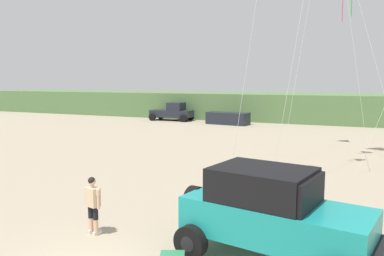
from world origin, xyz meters
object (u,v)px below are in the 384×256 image
object	(u,v)px
distant_sedan	(228,118)
jeep	(273,213)
person_watching	(93,202)
distant_pickup	(173,112)

from	to	relation	value
distant_sedan	jeep	bearing A→B (deg)	-61.66
jeep	person_watching	world-z (taller)	jeep
jeep	distant_sedan	xyz separation A→B (m)	(-10.54, 27.87, -0.60)
jeep	person_watching	bearing A→B (deg)	-175.09
jeep	distant_pickup	size ratio (longest dim) A/B	1.07
person_watching	distant_sedan	xyz separation A→B (m)	(-5.55, 28.30, -0.34)
jeep	person_watching	size ratio (longest dim) A/B	3.00
distant_pickup	jeep	bearing A→B (deg)	-59.20
person_watching	distant_pickup	world-z (taller)	distant_pickup
jeep	distant_sedan	distance (m)	29.80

